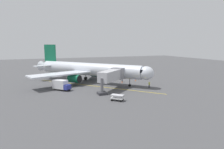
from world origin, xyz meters
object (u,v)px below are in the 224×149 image
Objects in this scene: airplane at (88,69)px; safety_cone_nose_right at (122,82)px; ground_crew_marshaller at (149,85)px; jet_bridge at (113,75)px; box_truck_portside at (61,85)px; safety_cone_nose_left at (135,80)px; baggage_cart_near_nose at (117,98)px; ground_crew_wing_walker at (122,79)px.

safety_cone_nose_right is at bearing 154.14° from airplane.
airplane is 19.66× the size of ground_crew_marshaller.
jet_bridge is at bearing 50.86° from safety_cone_nose_right.
safety_cone_nose_left is (-23.64, -4.08, -1.11)m from box_truck_portside.
baggage_cart_near_nose is (-0.38, 21.74, -3.35)m from airplane.
safety_cone_nose_left is at bearing -97.91° from ground_crew_marshaller.
airplane is 15.47m from safety_cone_nose_left.
ground_crew_marshaller is 10.03m from safety_cone_nose_right.
safety_cone_nose_left is (-14.55, 3.70, -3.73)m from airplane.
ground_crew_wing_walker is at bearing -128.04° from jet_bridge.
baggage_cart_near_nose is 5.18× the size of safety_cone_nose_right.
ground_crew_wing_walker is 4.72m from safety_cone_nose_left.
safety_cone_nose_left is at bearing -128.15° from baggage_cart_near_nose.
jet_bridge is 10.60m from baggage_cart_near_nose.
jet_bridge is at bearing 105.49° from airplane.
ground_crew_marshaller is (-13.13, 13.86, -3.12)m from airplane.
ground_crew_wing_walker is at bearing -72.22° from ground_crew_marshaller.
jet_bridge reaches higher than ground_crew_wing_walker.
airplane is 12.26m from box_truck_portside.
airplane is 19.35m from ground_crew_marshaller.
jet_bridge is 3.48× the size of baggage_cart_near_nose.
baggage_cart_near_nose is (12.75, 7.87, -0.23)m from ground_crew_marshaller.
safety_cone_nose_left is at bearing -170.42° from safety_cone_nose_right.
jet_bridge reaches higher than box_truck_portside.
ground_crew_wing_walker is 0.36× the size of box_truck_portside.
box_truck_portside is 24.02m from safety_cone_nose_left.
box_truck_portside is (18.97, 4.10, 0.50)m from ground_crew_wing_walker.
ground_crew_wing_walker is (-9.87, 3.69, -3.12)m from airplane.
airplane reaches higher than ground_crew_marshaller.
baggage_cart_near_nose reaches higher than safety_cone_nose_left.
airplane reaches higher than box_truck_portside.
jet_bridge is at bearing 161.11° from box_truck_portside.
ground_crew_marshaller is 14.99m from baggage_cart_near_nose.
jet_bridge is at bearing -106.95° from baggage_cart_near_nose.
safety_cone_nose_right is at bearing 9.58° from safety_cone_nose_left.
safety_cone_nose_left is 1.00× the size of safety_cone_nose_right.
safety_cone_nose_right is at bearing -68.22° from ground_crew_marshaller.
baggage_cart_near_nose is at bearing 91.00° from airplane.
box_truck_portside is (9.10, 7.78, -2.62)m from airplane.
airplane is 12.50m from jet_bridge.
ground_crew_marshaller is at bearing 164.71° from box_truck_portside.
box_truck_portside is (12.43, -4.25, -2.38)m from jet_bridge.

